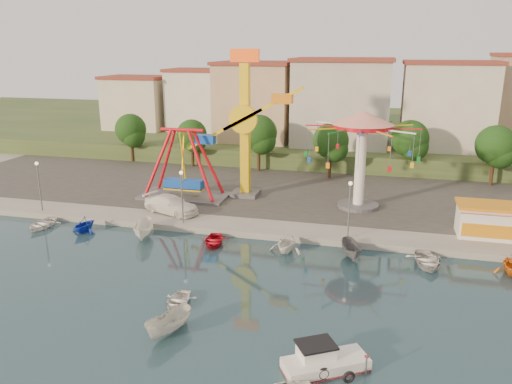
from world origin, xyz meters
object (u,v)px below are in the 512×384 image
(pirate_ship_ride, at_px, (183,165))
(skiff, at_px, (169,324))
(kamikaze_tower, at_px, (249,130))
(wave_swinger, at_px, (362,138))
(rowboat_a, at_px, (177,301))
(cabin_motorboat, at_px, (323,363))
(van, at_px, (171,204))

(pirate_ship_ride, relative_size, skiff, 2.67)
(kamikaze_tower, distance_m, wave_swinger, 12.54)
(wave_swinger, distance_m, rowboat_a, 27.31)
(pirate_ship_ride, relative_size, cabin_motorboat, 2.00)
(pirate_ship_ride, relative_size, rowboat_a, 3.20)
(wave_swinger, distance_m, skiff, 29.94)
(van, bearing_deg, cabin_motorboat, -121.02)
(wave_swinger, xyz_separation_m, van, (-18.78, -6.70, -6.70))
(skiff, xyz_separation_m, van, (-8.74, 20.50, 0.78))
(kamikaze_tower, xyz_separation_m, skiff, (2.46, -28.26, -7.61))
(kamikaze_tower, bearing_deg, cabin_motorboat, -67.52)
(skiff, bearing_deg, rowboat_a, 125.68)
(cabin_motorboat, relative_size, van, 0.81)
(pirate_ship_ride, height_order, van, pirate_ship_ride)
(pirate_ship_ride, height_order, rowboat_a, pirate_ship_ride)
(kamikaze_tower, xyz_separation_m, wave_swinger, (12.50, -1.06, -0.14))
(wave_swinger, relative_size, skiff, 3.10)
(wave_swinger, xyz_separation_m, skiff, (-10.04, -27.19, -7.47))
(rowboat_a, bearing_deg, van, 110.24)
(pirate_ship_ride, xyz_separation_m, wave_swinger, (19.62, 1.06, 3.80))
(pirate_ship_ride, bearing_deg, rowboat_a, -69.08)
(pirate_ship_ride, distance_m, van, 6.40)
(wave_swinger, relative_size, rowboat_a, 3.71)
(kamikaze_tower, relative_size, rowboat_a, 5.28)
(rowboat_a, relative_size, van, 0.50)
(kamikaze_tower, bearing_deg, wave_swinger, -4.87)
(pirate_ship_ride, height_order, skiff, pirate_ship_ride)
(pirate_ship_ride, relative_size, kamikaze_tower, 0.61)
(rowboat_a, bearing_deg, skiff, -79.62)
(cabin_motorboat, xyz_separation_m, rowboat_a, (-10.65, 4.67, -0.12))
(rowboat_a, relative_size, skiff, 0.83)
(wave_swinger, bearing_deg, rowboat_a, -114.74)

